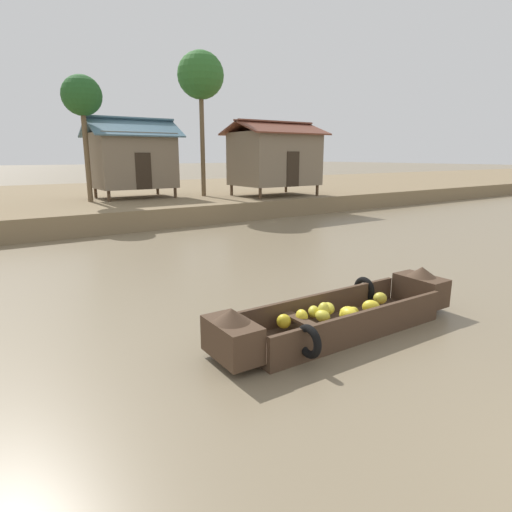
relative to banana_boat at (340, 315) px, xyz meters
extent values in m
plane|color=#7A6B51|center=(-0.34, 4.87, -0.31)|extent=(300.00, 300.00, 0.00)
cube|color=#7F6B4C|center=(-0.34, 22.01, 0.13)|extent=(160.00, 20.00, 0.87)
cube|color=#473323|center=(0.01, 0.00, -0.25)|extent=(3.91, 1.25, 0.12)
cube|color=#473323|center=(0.02, 0.55, 0.03)|extent=(3.89, 0.15, 0.44)
cube|color=#473323|center=(0.00, -0.55, 0.03)|extent=(3.89, 0.15, 0.44)
cube|color=#473323|center=(2.23, -0.04, 0.09)|extent=(0.57, 1.01, 0.55)
cone|color=#473323|center=(2.23, -0.04, 0.46)|extent=(0.57, 0.57, 0.20)
cube|color=#473323|center=(-2.21, 0.04, 0.09)|extent=(0.57, 1.01, 0.55)
cone|color=#473323|center=(-2.21, 0.04, 0.46)|extent=(0.57, 0.57, 0.20)
cube|color=#473323|center=(-0.82, 0.01, 0.05)|extent=(0.22, 1.07, 0.05)
torus|color=black|center=(1.33, 0.65, 0.07)|extent=(0.13, 0.52, 0.52)
torus|color=black|center=(-1.31, -0.65, 0.07)|extent=(0.13, 0.52, 0.52)
ellipsoid|color=yellow|center=(-0.36, 0.05, 0.15)|extent=(0.32, 0.32, 0.28)
ellipsoid|color=yellow|center=(0.06, -0.23, 0.11)|extent=(0.26, 0.21, 0.21)
ellipsoid|color=yellow|center=(-1.04, 0.28, 0.03)|extent=(0.33, 0.33, 0.25)
ellipsoid|color=yellow|center=(-0.46, -0.03, 0.09)|extent=(0.26, 0.30, 0.21)
ellipsoid|color=gold|center=(1.19, 0.12, 0.05)|extent=(0.34, 0.34, 0.23)
ellipsoid|color=yellow|center=(0.60, -0.17, 0.08)|extent=(0.37, 0.40, 0.26)
ellipsoid|color=yellow|center=(-0.73, 0.19, 0.08)|extent=(0.25, 0.30, 0.24)
ellipsoid|color=yellow|center=(-0.05, -0.26, 0.11)|extent=(0.27, 0.35, 0.24)
ellipsoid|color=yellow|center=(0.05, -0.13, 0.09)|extent=(0.35, 0.34, 0.21)
ellipsoid|color=yellow|center=(-0.07, 0.25, 0.06)|extent=(0.40, 0.41, 0.21)
ellipsoid|color=yellow|center=(-0.40, 0.26, 0.07)|extent=(0.32, 0.31, 0.21)
ellipsoid|color=yellow|center=(-0.04, -0.20, 0.06)|extent=(0.25, 0.30, 0.19)
cylinder|color=#4C3826|center=(0.70, 16.35, 0.82)|extent=(0.16, 0.16, 0.52)
cylinder|color=#4C3826|center=(4.18, 16.35, 0.82)|extent=(0.16, 0.16, 0.52)
cylinder|color=#4C3826|center=(0.70, 18.79, 0.82)|extent=(0.16, 0.16, 0.52)
cylinder|color=#4C3826|center=(4.18, 18.79, 0.82)|extent=(0.16, 0.16, 0.52)
cube|color=#7A6B56|center=(2.44, 17.57, 2.48)|extent=(3.87, 2.84, 2.79)
cube|color=#2D2319|center=(2.44, 16.13, 1.99)|extent=(0.80, 0.04, 1.80)
cube|color=slate|center=(2.44, 16.86, 4.15)|extent=(4.57, 1.90, 1.02)
cube|color=slate|center=(2.44, 18.28, 4.15)|extent=(4.57, 1.90, 1.02)
cylinder|color=#4C3826|center=(7.33, 12.99, 0.86)|extent=(0.16, 0.16, 0.59)
cylinder|color=#4C3826|center=(11.21, 12.99, 0.86)|extent=(0.16, 0.16, 0.59)
cylinder|color=#4C3826|center=(7.33, 15.80, 0.86)|extent=(0.16, 0.16, 0.59)
cylinder|color=#4C3826|center=(11.21, 15.80, 0.86)|extent=(0.16, 0.16, 0.59)
cube|color=#7A6B56|center=(9.27, 14.39, 2.55)|extent=(4.27, 3.20, 2.81)
cube|color=#2D2319|center=(9.27, 12.77, 2.05)|extent=(0.80, 0.04, 1.80)
cube|color=brown|center=(9.27, 13.59, 4.19)|extent=(4.97, 2.10, 0.76)
cube|color=brown|center=(9.27, 15.19, 4.19)|extent=(4.97, 2.10, 0.76)
cylinder|color=brown|center=(-0.04, 16.84, 2.81)|extent=(0.24, 0.24, 4.49)
sphere|color=#235623|center=(-0.04, 16.84, 5.46)|extent=(1.83, 1.83, 1.83)
cylinder|color=brown|center=(5.90, 16.40, 3.50)|extent=(0.24, 0.24, 5.88)
sphere|color=#2D6628|center=(5.90, 16.40, 6.84)|extent=(2.43, 2.43, 2.43)
camera|label=1|loc=(-5.29, -5.10, 2.76)|focal=30.32mm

